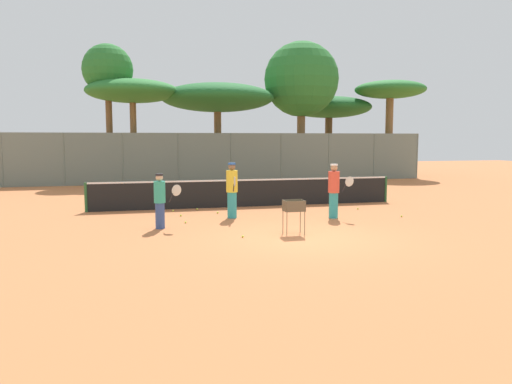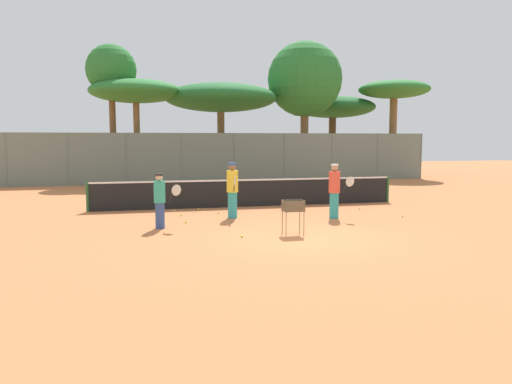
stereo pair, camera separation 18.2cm
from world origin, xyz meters
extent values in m
plane|color=#C67242|center=(0.00, 0.00, 0.00)|extent=(80.00, 80.00, 0.00)
cylinder|color=#26592D|center=(-5.95, 6.42, 0.54)|extent=(0.10, 0.10, 1.07)
cylinder|color=#26592D|center=(5.95, 6.42, 0.54)|extent=(0.10, 0.10, 1.07)
cube|color=black|center=(0.00, 6.42, 0.51)|extent=(11.90, 0.01, 1.01)
cube|color=white|center=(0.00, 6.42, 1.04)|extent=(11.90, 0.02, 0.06)
cylinder|color=slate|center=(-11.07, 17.28, 1.49)|extent=(0.08, 0.08, 2.97)
cylinder|color=slate|center=(-7.91, 17.28, 1.49)|extent=(0.08, 0.08, 2.97)
cylinder|color=slate|center=(-4.74, 17.28, 1.49)|extent=(0.08, 0.08, 2.97)
cylinder|color=slate|center=(-1.58, 17.28, 1.49)|extent=(0.08, 0.08, 2.97)
cylinder|color=slate|center=(1.58, 17.28, 1.49)|extent=(0.08, 0.08, 2.97)
cylinder|color=slate|center=(4.74, 17.28, 1.49)|extent=(0.08, 0.08, 2.97)
cylinder|color=slate|center=(7.91, 17.28, 1.49)|extent=(0.08, 0.08, 2.97)
cylinder|color=slate|center=(11.07, 17.28, 1.49)|extent=(0.08, 0.08, 2.97)
cylinder|color=slate|center=(14.23, 17.28, 1.49)|extent=(0.08, 0.08, 2.97)
cube|color=slate|center=(0.00, 17.28, 1.49)|extent=(28.46, 0.01, 2.97)
cylinder|color=brown|center=(13.22, 19.29, 2.71)|extent=(0.52, 0.52, 5.41)
ellipsoid|color=#28722D|center=(13.22, 19.29, 6.02)|extent=(4.86, 4.86, 1.21)
cylinder|color=brown|center=(-5.49, 18.93, 2.91)|extent=(0.38, 0.38, 5.82)
sphere|color=#28722D|center=(-5.49, 18.93, 6.71)|extent=(2.95, 2.95, 2.95)
cylinder|color=brown|center=(1.18, 19.59, 2.17)|extent=(0.46, 0.46, 4.34)
ellipsoid|color=#1E6028|center=(1.18, 19.59, 5.24)|extent=(7.20, 7.20, 1.80)
cylinder|color=brown|center=(-4.09, 18.81, 2.39)|extent=(0.38, 0.38, 4.77)
ellipsoid|color=#28722D|center=(-4.09, 18.81, 5.46)|extent=(5.52, 5.52, 1.38)
cylinder|color=brown|center=(6.91, 19.76, 2.55)|extent=(0.54, 0.54, 5.09)
sphere|color=#28722D|center=(6.91, 19.76, 6.58)|extent=(4.97, 4.97, 4.97)
cylinder|color=brown|center=(10.08, 22.58, 2.09)|extent=(0.53, 0.53, 4.18)
ellipsoid|color=#1E6028|center=(10.08, 22.58, 4.96)|extent=(6.25, 6.25, 1.56)
cylinder|color=teal|center=(-1.13, 3.83, 0.43)|extent=(0.31, 0.31, 0.87)
cylinder|color=yellow|center=(-1.13, 3.83, 1.23)|extent=(0.38, 0.38, 0.72)
sphere|color=#8C6647|center=(-1.13, 3.83, 1.71)|extent=(0.24, 0.24, 0.24)
cylinder|color=#2659B2|center=(-1.13, 3.83, 1.81)|extent=(0.25, 0.25, 0.06)
cylinder|color=black|center=(-1.15, 3.46, 1.05)|extent=(0.04, 0.15, 0.27)
ellipsoid|color=silver|center=(-1.15, 3.28, 1.27)|extent=(0.05, 0.40, 0.43)
cylinder|color=#334C8C|center=(-3.58, 2.42, 0.38)|extent=(0.27, 0.27, 0.76)
cylinder|color=teal|center=(-3.58, 2.42, 1.08)|extent=(0.33, 0.33, 0.64)
sphere|color=#DBB28C|center=(-3.58, 2.42, 1.50)|extent=(0.21, 0.21, 0.21)
cylinder|color=black|center=(-3.58, 2.42, 1.59)|extent=(0.22, 0.22, 0.05)
cylinder|color=black|center=(-3.26, 2.28, 0.92)|extent=(0.14, 0.09, 0.27)
ellipsoid|color=silver|center=(-3.11, 2.20, 1.14)|extent=(0.37, 0.20, 0.43)
cylinder|color=teal|center=(2.13, 2.98, 0.43)|extent=(0.30, 0.30, 0.85)
cylinder|color=#E54C38|center=(2.13, 2.98, 1.20)|extent=(0.37, 0.37, 0.71)
sphere|color=tan|center=(2.13, 2.98, 1.67)|extent=(0.23, 0.23, 0.23)
cylinder|color=white|center=(2.13, 2.98, 1.77)|extent=(0.24, 0.24, 0.06)
cylinder|color=black|center=(2.38, 2.71, 1.03)|extent=(0.12, 0.13, 0.27)
ellipsoid|color=silver|center=(2.50, 2.57, 1.25)|extent=(0.29, 0.32, 0.43)
cylinder|color=brown|center=(-0.32, 0.41, 0.33)|extent=(0.02, 0.02, 0.65)
cylinder|color=brown|center=(0.19, 0.41, 0.33)|extent=(0.02, 0.02, 0.65)
cylinder|color=brown|center=(-0.32, 0.77, 0.33)|extent=(0.02, 0.02, 0.65)
cylinder|color=brown|center=(0.19, 0.77, 0.33)|extent=(0.02, 0.02, 0.65)
cube|color=brown|center=(-0.06, 0.59, 0.66)|extent=(0.55, 0.40, 0.01)
cube|color=brown|center=(-0.06, 0.39, 0.80)|extent=(0.55, 0.01, 0.30)
cube|color=brown|center=(-0.06, 0.79, 0.80)|extent=(0.55, 0.01, 0.30)
cube|color=brown|center=(-0.34, 0.59, 0.80)|extent=(0.01, 0.40, 0.30)
cube|color=brown|center=(0.21, 0.59, 0.80)|extent=(0.01, 0.40, 0.30)
sphere|color=#D1E54C|center=(-0.16, 0.58, 0.70)|extent=(0.07, 0.07, 0.07)
sphere|color=#D1E54C|center=(-0.03, 0.74, 0.75)|extent=(0.07, 0.07, 0.07)
sphere|color=#D1E54C|center=(-0.13, 0.49, 0.75)|extent=(0.07, 0.07, 0.07)
sphere|color=#D1E54C|center=(0.01, 0.67, 0.70)|extent=(0.07, 0.07, 0.07)
sphere|color=#D1E54C|center=(0.05, 0.73, 0.70)|extent=(0.07, 0.07, 0.07)
sphere|color=#D1E54C|center=(0.01, 0.57, 0.75)|extent=(0.07, 0.07, 0.07)
sphere|color=#D1E54C|center=(0.02, 0.55, 0.70)|extent=(0.07, 0.07, 0.07)
sphere|color=#D1E54C|center=(0.05, 0.52, 0.75)|extent=(0.07, 0.07, 0.07)
sphere|color=#D1E54C|center=(-1.53, 0.49, 0.03)|extent=(0.07, 0.07, 0.07)
sphere|color=#D1E54C|center=(3.83, 4.63, 0.03)|extent=(0.07, 0.07, 0.07)
sphere|color=#D1E54C|center=(4.45, 2.60, 0.03)|extent=(0.07, 0.07, 0.07)
sphere|color=#D1E54C|center=(-1.42, 4.94, 0.03)|extent=(0.07, 0.07, 0.07)
sphere|color=#D1E54C|center=(-2.75, 4.61, 0.03)|extent=(0.07, 0.07, 0.07)
sphere|color=#D1E54C|center=(-2.01, 6.00, 0.03)|extent=(0.07, 0.07, 0.07)
sphere|color=#D1E54C|center=(-2.75, 3.17, 0.03)|extent=(0.07, 0.07, 0.07)
sphere|color=#D1E54C|center=(-2.91, 5.78, 0.03)|extent=(0.07, 0.07, 0.07)
cube|color=white|center=(1.91, 21.16, 0.45)|extent=(4.20, 1.70, 0.90)
cube|color=#33383D|center=(1.71, 21.16, 1.25)|extent=(2.20, 1.50, 0.70)
camera|label=1|loc=(-4.43, -12.28, 2.62)|focal=35.00mm
camera|label=2|loc=(-4.25, -12.33, 2.62)|focal=35.00mm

